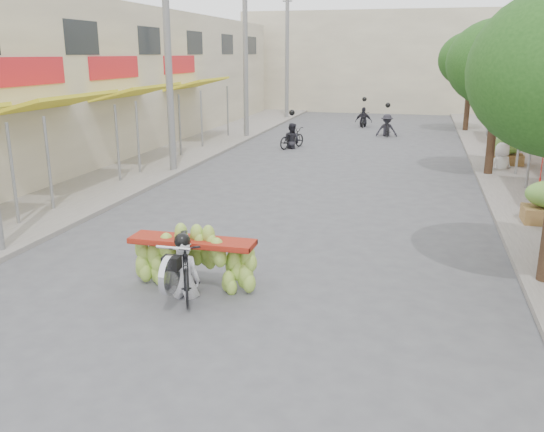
{
  "coord_description": "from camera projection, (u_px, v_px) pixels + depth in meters",
  "views": [
    {
      "loc": [
        3.02,
        -6.68,
        4.09
      ],
      "look_at": [
        0.39,
        3.56,
        1.1
      ],
      "focal_mm": 38.0,
      "sensor_mm": 36.0,
      "label": 1
    }
  ],
  "objects": [
    {
      "name": "pedestrian",
      "position": [
        503.0,
        143.0,
        20.44
      ],
      "size": [
        1.06,
        0.96,
        1.85
      ],
      "rotation": [
        0.0,
        0.0,
        3.74
      ],
      "color": "white",
      "rests_on": "ground"
    },
    {
      "name": "shophouse_row_left",
      "position": [
        39.0,
        82.0,
        23.14
      ],
      "size": [
        9.77,
        40.0,
        6.0
      ],
      "color": "beige",
      "rests_on": "ground"
    },
    {
      "name": "utility_pole_mid",
      "position": [
        168.0,
        56.0,
        19.44
      ],
      "size": [
        0.6,
        0.24,
        8.0
      ],
      "color": "slate",
      "rests_on": "ground"
    },
    {
      "name": "bg_motorbike_c",
      "position": [
        364.0,
        112.0,
        33.07
      ],
      "size": [
        0.97,
        1.44,
        1.95
      ],
      "color": "black",
      "rests_on": "ground"
    },
    {
      "name": "far_building",
      "position": [
        382.0,
        62.0,
        42.53
      ],
      "size": [
        20.0,
        6.0,
        7.0
      ],
      "primitive_type": "cube",
      "color": "beige",
      "rests_on": "ground"
    },
    {
      "name": "ground",
      "position": [
        182.0,
        356.0,
        8.06
      ],
      "size": [
        120.0,
        120.0,
        0.0
      ],
      "primitive_type": "plane",
      "color": "#505055",
      "rests_on": "ground"
    },
    {
      "name": "sidewalk_left",
      "position": [
        167.0,
        155.0,
        23.7
      ],
      "size": [
        4.0,
        60.0,
        0.12
      ],
      "primitive_type": "cube",
      "color": "gray",
      "rests_on": "ground"
    },
    {
      "name": "street_tree_mid",
      "position": [
        499.0,
        63.0,
        18.79
      ],
      "size": [
        3.4,
        3.4,
        5.25
      ],
      "color": "#3A2719",
      "rests_on": "ground"
    },
    {
      "name": "utility_pole_back",
      "position": [
        287.0,
        55.0,
        36.22
      ],
      "size": [
        0.6,
        0.24,
        8.0
      ],
      "color": "slate",
      "rests_on": "ground"
    },
    {
      "name": "bg_motorbike_b",
      "position": [
        387.0,
        120.0,
        29.27
      ],
      "size": [
        1.12,
        1.74,
        1.95
      ],
      "color": "black",
      "rests_on": "ground"
    },
    {
      "name": "utility_pole_far",
      "position": [
        245.0,
        55.0,
        27.83
      ],
      "size": [
        0.6,
        0.24,
        8.0
      ],
      "color": "slate",
      "rests_on": "ground"
    },
    {
      "name": "street_tree_far",
      "position": [
        472.0,
        60.0,
        29.98
      ],
      "size": [
        3.4,
        3.4,
        5.25
      ],
      "color": "#3A2719",
      "rests_on": "ground"
    },
    {
      "name": "bg_motorbike_a",
      "position": [
        292.0,
        132.0,
        25.6
      ],
      "size": [
        1.19,
        1.73,
        1.95
      ],
      "color": "black",
      "rests_on": "ground"
    },
    {
      "name": "produce_crate_far",
      "position": [
        507.0,
        148.0,
        21.3
      ],
      "size": [
        1.2,
        0.88,
        1.16
      ],
      "color": "olive",
      "rests_on": "ground"
    },
    {
      "name": "sidewalk_right",
      "position": [
        533.0,
        172.0,
        20.36
      ],
      "size": [
        4.0,
        60.0,
        0.12
      ],
      "primitive_type": "cube",
      "color": "gray",
      "rests_on": "ground"
    },
    {
      "name": "banana_motorbike",
      "position": [
        188.0,
        257.0,
        10.06
      ],
      "size": [
        2.26,
        1.93,
        1.92
      ],
      "color": "black",
      "rests_on": "ground"
    }
  ]
}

